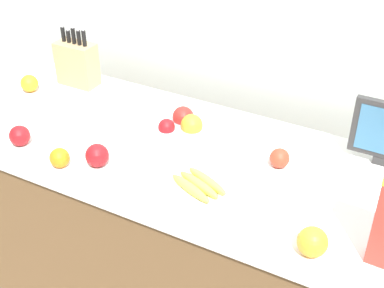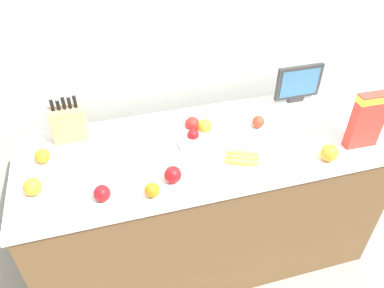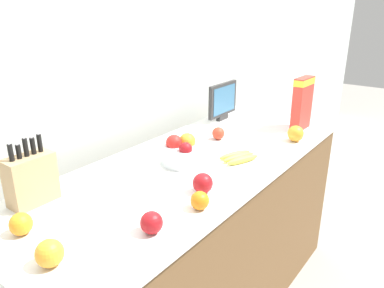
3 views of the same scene
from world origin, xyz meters
TOP-DOWN VIEW (x-y plane):
  - wall_back at (0.00, 0.59)m, footprint 9.00×0.06m
  - counter at (0.00, 0.00)m, footprint 2.00×0.74m
  - knife_block at (-0.69, 0.25)m, footprint 0.18×0.09m
  - small_monitor at (0.65, 0.26)m, footprint 0.29×0.03m
  - cereal_box at (0.77, -0.21)m, footprint 0.17×0.06m
  - fruit_bowl at (-0.05, 0.04)m, footprint 0.22×0.22m
  - banana_bunch at (0.13, -0.16)m, footprint 0.21×0.16m
  - apple_leftmost at (-0.24, -0.21)m, footprint 0.08×0.08m
  - apple_front at (0.32, 0.08)m, footprint 0.07×0.07m
  - apple_by_knife_block at (-0.57, -0.24)m, footprint 0.08×0.08m
  - orange_near_bowl at (-0.87, -0.12)m, footprint 0.08×0.08m
  - orange_front_right at (0.55, -0.28)m, footprint 0.09×0.09m
  - orange_by_cereal at (-0.84, 0.09)m, footprint 0.08×0.08m
  - orange_front_left at (-0.35, -0.28)m, footprint 0.07×0.07m

SIDE VIEW (x-z plane):
  - counter at x=0.00m, z-range 0.00..0.92m
  - banana_bunch at x=0.13m, z-range 0.92..0.96m
  - apple_front at x=0.32m, z-range 0.92..0.99m
  - orange_front_left at x=-0.35m, z-range 0.92..0.99m
  - orange_by_cereal at x=-0.84m, z-range 0.92..1.00m
  - apple_by_knife_block at x=-0.57m, z-range 0.92..1.00m
  - apple_leftmost at x=-0.24m, z-range 0.92..1.01m
  - orange_near_bowl at x=-0.87m, z-range 0.92..1.01m
  - orange_front_right at x=0.55m, z-range 0.92..1.01m
  - fruit_bowl at x=-0.05m, z-range 0.91..1.04m
  - knife_block at x=-0.69m, z-range 0.87..1.17m
  - small_monitor at x=0.65m, z-range 0.93..1.17m
  - cereal_box at x=0.77m, z-range 0.94..1.25m
  - wall_back at x=0.00m, z-range 0.00..2.60m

